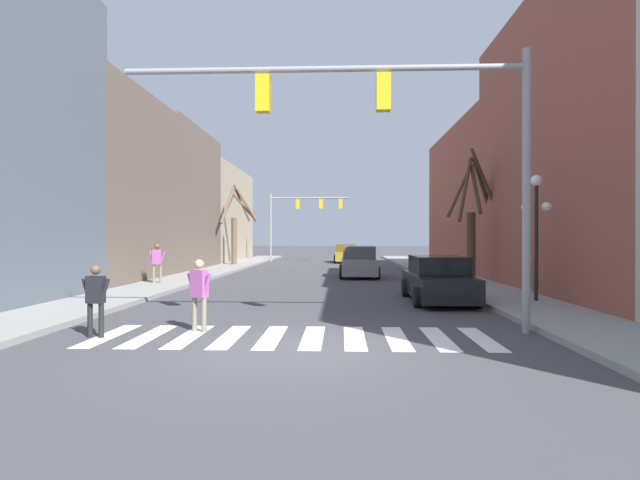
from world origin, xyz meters
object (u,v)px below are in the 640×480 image
car_driving_away_lane (359,263)px  traffic_signal_far (300,211)px  car_parked_left_near (346,254)px  pedestrian_on_right_sidewalk (199,289)px  pedestrian_on_left_sidewalk (157,260)px  street_lamp_right_corner (536,211)px  street_tree_right_near (474,219)px  pedestrian_near_right_corner (96,295)px  car_parked_left_far (438,280)px  traffic_signal_near (401,123)px  street_tree_left_near (235,225)px

car_driving_away_lane → traffic_signal_far: bearing=15.0°
car_parked_left_near → pedestrian_on_right_sidewalk: (-3.68, -31.92, 0.24)m
car_driving_away_lane → pedestrian_on_right_sidewalk: size_ratio=2.54×
pedestrian_on_right_sidewalk → pedestrian_on_left_sidewalk: size_ratio=0.96×
street_lamp_right_corner → street_tree_right_near: street_tree_right_near is taller
pedestrian_near_right_corner → street_tree_right_near: size_ratio=0.26×
car_parked_left_far → street_lamp_right_corner: bearing=-105.2°
street_lamp_right_corner → traffic_signal_far: bearing=109.3°
street_lamp_right_corner → car_parked_left_far: 3.81m
pedestrian_on_left_sidewalk → street_tree_right_near: 14.43m
street_lamp_right_corner → street_tree_right_near: bearing=91.0°
pedestrian_near_right_corner → pedestrian_on_left_sidewalk: pedestrian_on_left_sidewalk is taller
car_parked_left_far → street_tree_right_near: bearing=-24.5°
traffic_signal_near → traffic_signal_far: size_ratio=1.32×
traffic_signal_far → pedestrian_near_right_corner: (-1.63, -33.89, -3.61)m
traffic_signal_far → car_driving_away_lane: bearing=-75.0°
car_parked_left_near → pedestrian_on_left_sidewalk: (-8.56, -21.50, 0.43)m
traffic_signal_near → car_driving_away_lane: traffic_signal_near is taller
pedestrian_near_right_corner → pedestrian_on_right_sidewalk: (2.04, 0.77, 0.05)m
pedestrian_on_right_sidewalk → street_tree_left_near: size_ratio=0.27×
traffic_signal_near → traffic_signal_far: bearing=98.7°
traffic_signal_far → pedestrian_near_right_corner: traffic_signal_far is taller
street_tree_left_near → traffic_signal_far: bearing=60.1°
traffic_signal_far → pedestrian_on_right_sidewalk: size_ratio=4.25×
car_parked_left_near → traffic_signal_far: bearing=73.7°
pedestrian_on_left_sidewalk → street_tree_right_near: size_ratio=0.28×
car_parked_left_far → car_driving_away_lane: bearing=12.7°
traffic_signal_far → pedestrian_on_right_sidewalk: (0.41, -33.12, -3.56)m
pedestrian_near_right_corner → traffic_signal_far: bearing=95.3°
pedestrian_on_left_sidewalk → car_driving_away_lane: bearing=-157.7°
street_tree_right_near → street_tree_left_near: size_ratio=1.01×
car_parked_left_far → pedestrian_on_left_sidewalk: (-11.42, 4.79, 0.45)m
traffic_signal_near → pedestrian_on_right_sidewalk: traffic_signal_near is taller
car_parked_left_near → traffic_signal_near: bearing=-178.3°
street_lamp_right_corner → pedestrian_near_right_corner: (-11.52, -5.61, -2.07)m
pedestrian_on_right_sidewalk → street_tree_left_near: street_tree_left_near is taller
street_lamp_right_corner → car_parked_left_far: (-2.95, 0.80, -2.27)m
car_parked_left_near → pedestrian_near_right_corner: 33.19m
pedestrian_on_right_sidewalk → pedestrian_near_right_corner: bearing=46.8°
traffic_signal_near → street_lamp_right_corner: (4.86, 4.73, -1.78)m
street_tree_right_near → car_parked_left_near: bearing=105.8°
pedestrian_near_right_corner → car_parked_left_near: bearing=88.2°
car_parked_left_near → pedestrian_near_right_corner: bearing=170.1°
pedestrian_on_left_sidewalk → car_parked_left_near: bearing=-120.2°
car_parked_left_near → car_driving_away_lane: 16.09m
street_lamp_right_corner → car_driving_away_lane: street_lamp_right_corner is taller
car_parked_left_near → car_parked_left_far: size_ratio=0.97×
car_driving_away_lane → car_parked_left_far: size_ratio=0.88×
car_parked_left_near → street_tree_right_near: size_ratio=0.76×
street_lamp_right_corner → street_tree_left_near: size_ratio=0.66×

